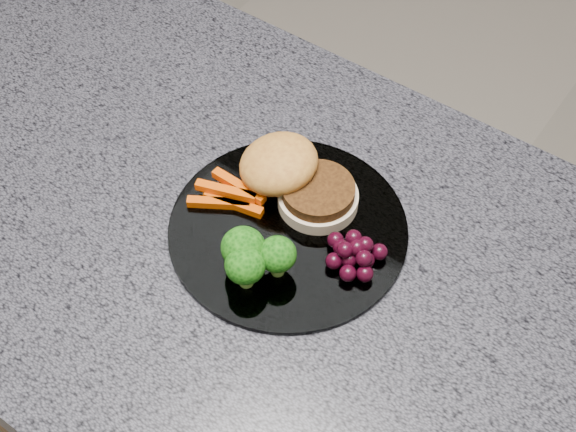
# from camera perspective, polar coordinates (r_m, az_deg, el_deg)

# --- Properties ---
(island_cabinet) EXTENTS (1.20, 0.60, 0.86)m
(island_cabinet) POSITION_cam_1_polar(r_m,az_deg,el_deg) (1.27, -1.40, -14.30)
(island_cabinet) COLOR brown
(island_cabinet) RESTS_ON ground
(countertop) EXTENTS (1.20, 0.60, 0.04)m
(countertop) POSITION_cam_1_polar(r_m,az_deg,el_deg) (0.88, -1.96, -2.60)
(countertop) COLOR #494851
(countertop) RESTS_ON island_cabinet
(plate) EXTENTS (0.26, 0.26, 0.01)m
(plate) POSITION_cam_1_polar(r_m,az_deg,el_deg) (0.87, 0.00, -0.93)
(plate) COLOR white
(plate) RESTS_ON countertop
(burger) EXTENTS (0.17, 0.11, 0.05)m
(burger) POSITION_cam_1_polar(r_m,az_deg,el_deg) (0.88, 0.32, 2.75)
(burger) COLOR beige
(burger) RESTS_ON plate
(carrot_sticks) EXTENTS (0.08, 0.06, 0.02)m
(carrot_sticks) POSITION_cam_1_polar(r_m,az_deg,el_deg) (0.89, -4.12, 1.47)
(carrot_sticks) COLOR #CC4503
(carrot_sticks) RESTS_ON plate
(broccoli) EXTENTS (0.07, 0.07, 0.05)m
(broccoli) POSITION_cam_1_polar(r_m,az_deg,el_deg) (0.81, -2.50, -2.83)
(broccoli) COLOR olive
(broccoli) RESTS_ON plate
(grape_bunch) EXTENTS (0.07, 0.06, 0.03)m
(grape_bunch) POSITION_cam_1_polar(r_m,az_deg,el_deg) (0.83, 4.75, -2.69)
(grape_bunch) COLOR black
(grape_bunch) RESTS_ON plate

